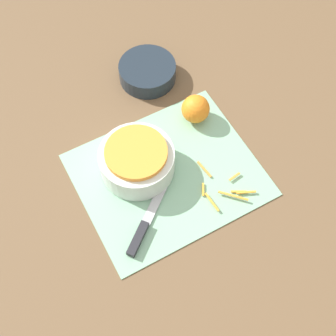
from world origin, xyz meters
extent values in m
plane|color=brown|center=(0.00, 0.00, 0.00)|extent=(4.00, 4.00, 0.00)
cube|color=#84B793|center=(0.00, 0.00, 0.00)|extent=(0.44, 0.37, 0.01)
cylinder|color=silver|center=(-0.06, 0.05, 0.04)|extent=(0.19, 0.19, 0.07)
cylinder|color=orange|center=(-0.06, 0.05, 0.08)|extent=(0.15, 0.15, 0.02)
cylinder|color=#1E2833|center=(0.10, 0.30, 0.02)|extent=(0.16, 0.16, 0.05)
cube|color=#232328|center=(-0.14, -0.12, 0.01)|extent=(0.08, 0.07, 0.02)
cube|color=#B2B2B7|center=(-0.06, -0.05, 0.01)|extent=(0.11, 0.10, 0.00)
sphere|color=orange|center=(0.15, 0.12, 0.04)|extent=(0.07, 0.07, 0.07)
cube|color=orange|center=(0.05, -0.08, 0.01)|extent=(0.02, 0.03, 0.00)
cube|color=gold|center=(0.11, -0.13, 0.01)|extent=(0.06, 0.06, 0.00)
cube|color=orange|center=(0.14, -0.14, 0.01)|extent=(0.05, 0.02, 0.00)
cube|color=gold|center=(0.05, -0.12, 0.01)|extent=(0.01, 0.06, 0.00)
cube|color=orange|center=(0.14, -0.09, 0.01)|extent=(0.03, 0.01, 0.00)
cube|color=orange|center=(0.13, -0.13, 0.01)|extent=(0.04, 0.02, 0.00)
cube|color=orange|center=(0.09, -0.03, 0.01)|extent=(0.01, 0.05, 0.00)
camera|label=1|loc=(-0.27, -0.49, 1.03)|focal=50.00mm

